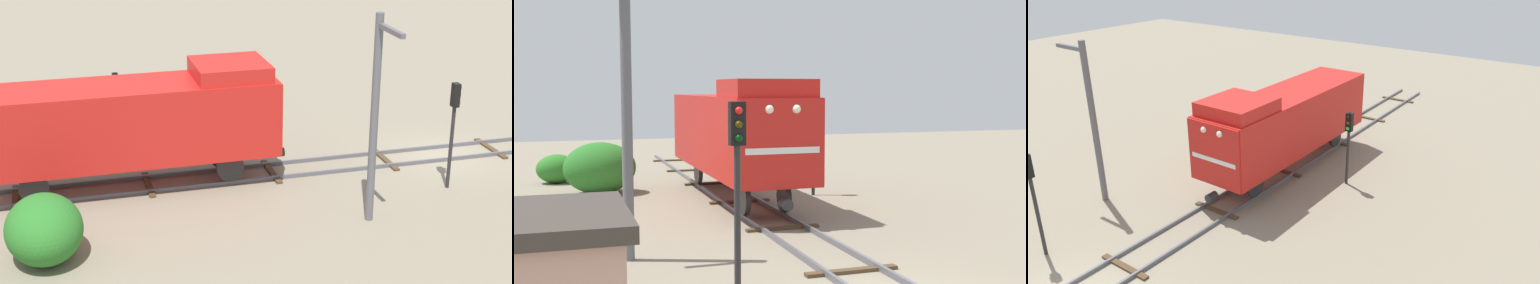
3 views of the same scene
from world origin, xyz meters
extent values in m
plane|color=gray|center=(0.00, 0.00, 0.00)|extent=(90.05, 90.05, 0.00)
cube|color=#595960|center=(-0.72, 0.00, 0.08)|extent=(0.10, 60.03, 0.16)
cube|color=#595960|center=(0.72, 0.00, 0.08)|extent=(0.10, 60.03, 0.16)
cube|color=#4C3823|center=(0.00, -2.50, 0.04)|extent=(2.40, 0.24, 0.09)
cube|color=#4C3823|center=(0.00, 2.50, 0.04)|extent=(2.40, 0.24, 0.09)
cube|color=#4C3823|center=(0.00, 7.50, 0.04)|extent=(2.40, 0.24, 0.09)
cube|color=#4C3823|center=(0.00, 12.51, 0.04)|extent=(2.40, 0.24, 0.09)
cube|color=#4C3823|center=(0.00, 17.51, 0.04)|extent=(2.40, 0.24, 0.09)
cube|color=red|center=(0.00, 13.09, 2.71)|extent=(2.90, 11.00, 2.90)
cube|color=red|center=(0.00, 9.19, 4.46)|extent=(2.75, 2.80, 0.60)
cube|color=red|center=(0.00, 7.54, 2.71)|extent=(2.84, 0.10, 2.84)
cube|color=white|center=(0.00, 7.50, 2.51)|extent=(2.46, 0.06, 0.20)
sphere|color=white|center=(-0.45, 7.49, 3.81)|extent=(0.28, 0.28, 0.28)
sphere|color=white|center=(0.45, 7.49, 3.81)|extent=(0.28, 0.28, 0.28)
cylinder|color=#262628|center=(0.00, 7.24, 0.86)|extent=(0.36, 0.50, 0.36)
cylinder|color=#262628|center=(-0.72, 9.39, 0.71)|extent=(0.18, 1.10, 1.10)
cylinder|color=#262628|center=(0.72, 9.39, 0.71)|extent=(0.18, 1.10, 1.10)
cylinder|color=#262628|center=(-0.72, 16.79, 0.71)|extent=(0.18, 1.10, 1.10)
cylinder|color=#262628|center=(0.72, 16.79, 0.71)|extent=(0.18, 1.10, 1.10)
cylinder|color=#262628|center=(-3.20, 1.32, 2.10)|extent=(0.14, 0.14, 4.20)
cube|color=black|center=(-3.20, 1.32, 3.75)|extent=(0.32, 0.24, 0.90)
sphere|color=red|center=(-3.20, 1.18, 4.02)|extent=(0.16, 0.16, 0.16)
sphere|color=#3C3306|center=(-3.20, 1.18, 3.74)|extent=(0.16, 0.16, 0.16)
sphere|color=black|center=(-3.20, 1.18, 3.46)|extent=(0.16, 0.16, 0.16)
cylinder|color=#262628|center=(3.40, 13.25, 1.84)|extent=(0.14, 0.14, 3.69)
cube|color=black|center=(3.40, 13.25, 3.24)|extent=(0.32, 0.24, 0.90)
sphere|color=#390606|center=(3.40, 13.11, 3.51)|extent=(0.16, 0.16, 0.16)
sphere|color=#3C3306|center=(3.40, 13.11, 3.23)|extent=(0.16, 0.16, 0.16)
sphere|color=green|center=(3.40, 13.11, 2.95)|extent=(0.16, 0.16, 0.16)
cylinder|color=#595960|center=(-5.00, 5.36, 3.70)|extent=(0.28, 0.28, 7.40)
cube|color=#595960|center=(-5.90, 5.36, 7.00)|extent=(1.80, 0.16, 0.16)
ellipsoid|color=#297126|center=(-5.02, 16.46, 1.09)|extent=(3.00, 2.46, 2.18)
camera|label=1|loc=(-28.16, 15.83, 12.36)|focal=55.00mm
camera|label=2|loc=(-6.71, -11.32, 4.49)|focal=45.00mm
camera|label=3|loc=(13.59, -6.58, 11.31)|focal=35.00mm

